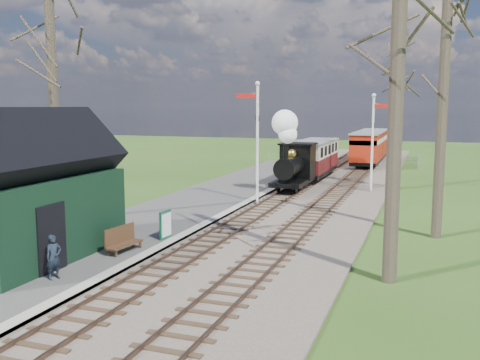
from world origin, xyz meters
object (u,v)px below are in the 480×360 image
object	(u,v)px
coach	(314,157)
person	(54,257)
semaphore_far	(374,135)
sign_board	(166,225)
red_carriage_b	(374,144)
bench	(122,240)
semaphore_near	(256,134)
red_carriage_a	(367,149)
locomotive	(292,156)
station_shed	(32,194)

from	to	relation	value
coach	person	bearing A→B (deg)	-95.49
semaphore_far	sign_board	distance (m)	15.74
red_carriage_b	bench	bearing A→B (deg)	-97.72
semaphore_near	red_carriage_b	bearing A→B (deg)	82.04
sign_board	person	bearing A→B (deg)	-98.72
red_carriage_a	bench	distance (m)	29.41
red_carriage_a	sign_board	xyz separation A→B (m)	(-4.12, -26.97, -0.87)
sign_board	person	xyz separation A→B (m)	(-0.79, -5.17, 0.11)
semaphore_far	red_carriage_a	size ratio (longest dim) A/B	1.04
sign_board	coach	bearing A→B (deg)	85.41
sign_board	semaphore_near	bearing A→B (deg)	84.87
red_carriage_b	locomotive	bearing A→B (deg)	-97.58
semaphore_far	coach	xyz separation A→B (m)	(-4.37, 4.55, -1.80)
locomotive	red_carriage_b	distance (m)	19.81
bench	coach	bearing A→B (deg)	84.34
locomotive	sign_board	size ratio (longest dim) A/B	4.46
coach	sign_board	distance (m)	18.99
sign_board	person	world-z (taller)	person
person	sign_board	bearing A→B (deg)	14.68
red_carriage_a	person	distance (m)	32.52
semaphore_near	locomotive	xyz separation A→B (m)	(0.76, 4.48, -1.50)
semaphore_far	coach	distance (m)	6.56
coach	red_carriage_b	world-z (taller)	red_carriage_b
station_shed	red_carriage_a	xyz separation A→B (m)	(6.90, 30.61, -0.68)
semaphore_near	red_carriage_a	bearing A→B (deg)	79.74
semaphore_far	person	world-z (taller)	semaphore_far
sign_board	bench	bearing A→B (deg)	-105.20
sign_board	bench	distance (m)	2.13
station_shed	semaphore_near	distance (m)	12.58
station_shed	semaphore_far	xyz separation A→B (m)	(8.67, 18.00, 1.08)
red_carriage_b	person	bearing A→B (deg)	-97.44
semaphore_near	semaphore_far	distance (m)	7.91
station_shed	semaphore_far	size ratio (longest dim) A/B	1.10
locomotive	bench	size ratio (longest dim) A/B	3.02
semaphore_far	person	bearing A→B (deg)	-108.90
station_shed	red_carriage_a	bearing A→B (deg)	77.30
coach	red_carriage_b	bearing A→B (deg)	79.15
semaphore_far	red_carriage_b	xyz separation A→B (m)	(-1.77, 18.11, -1.76)
semaphore_far	sign_board	xyz separation A→B (m)	(-5.89, -14.36, -2.63)
locomotive	person	world-z (taller)	locomotive
semaphore_near	red_carriage_a	xyz separation A→B (m)	(3.37, 18.61, -2.03)
person	coach	bearing A→B (deg)	17.92
red_carriage_a	person	xyz separation A→B (m)	(-4.91, -32.13, -0.76)
semaphore_near	sign_board	distance (m)	8.88
station_shed	bench	size ratio (longest dim) A/B	4.13
semaphore_near	person	xyz separation A→B (m)	(-1.54, -13.53, -2.79)
station_shed	person	xyz separation A→B (m)	(1.99, -1.52, -1.44)
locomotive	bench	xyz separation A→B (m)	(-2.06, -14.90, -1.52)
semaphore_near	locomotive	size ratio (longest dim) A/B	1.35
locomotive	red_carriage_a	bearing A→B (deg)	79.52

